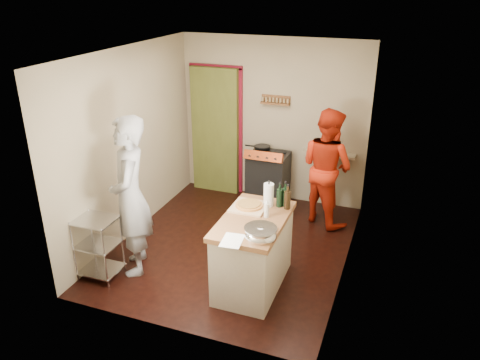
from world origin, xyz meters
name	(u,v)px	position (x,y,z in m)	size (l,w,h in m)	color
floor	(233,246)	(0.00, 0.00, 0.00)	(3.50, 3.50, 0.00)	black
back_wall	(235,127)	(-0.64, 1.78, 1.13)	(3.00, 0.44, 2.60)	tan
left_wall	(130,144)	(-1.50, 0.00, 1.30)	(0.04, 3.50, 2.60)	tan
right_wall	(353,174)	(1.50, 0.00, 1.30)	(0.04, 3.50, 2.60)	tan
ceiling	(232,51)	(0.00, 0.00, 2.61)	(3.00, 3.50, 0.02)	white
stove	(268,178)	(0.05, 1.42, 0.45)	(0.60, 0.63, 1.00)	black
wire_shelving	(98,245)	(-1.28, -1.20, 0.44)	(0.48, 0.40, 0.80)	silver
island	(254,250)	(0.53, -0.72, 0.47)	(0.73, 1.29, 1.21)	#BFB6A2
person_stripe	(130,197)	(-0.97, -0.89, 0.99)	(0.72, 0.47, 1.98)	#BCBDC2
person_red	(327,167)	(1.00, 1.19, 0.87)	(0.84, 0.66, 1.74)	#B8220C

